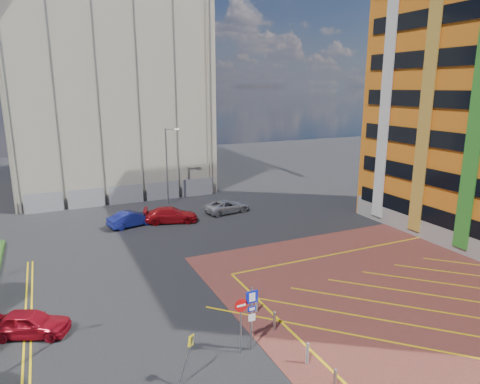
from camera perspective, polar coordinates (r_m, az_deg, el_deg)
ground at (r=20.67m, az=1.50°, el=-21.99°), size 140.00×140.00×0.00m
forecourt at (r=28.85m, az=27.98°, el=-12.66°), size 26.00×26.00×0.02m
lamp_back at (r=45.18m, az=-9.65°, el=3.79°), size 1.53×0.16×8.00m
sign_cluster at (r=20.46m, az=1.04°, el=-15.88°), size 1.17×0.12×3.20m
warning_sign at (r=18.93m, az=-6.95°, el=-20.58°), size 0.82×0.43×2.24m
bollard_row at (r=20.21m, az=10.08°, el=-21.52°), size 0.14×11.14×0.90m
construction_building at (r=55.50m, az=-17.48°, el=12.10°), size 21.20×19.20×22.00m
construction_fence at (r=47.10m, az=-13.75°, el=-0.18°), size 21.60×0.06×2.00m
car_red_left at (r=24.59m, az=-26.27°, el=-15.43°), size 4.18×2.98×1.32m
car_blue_back at (r=39.30m, az=-14.28°, el=-3.47°), size 4.40×2.43×1.37m
car_red_back at (r=39.66m, az=-9.20°, el=-3.03°), size 5.19×3.23×1.40m
car_silver_back at (r=42.21m, az=-1.72°, el=-1.93°), size 4.74×2.70×1.25m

